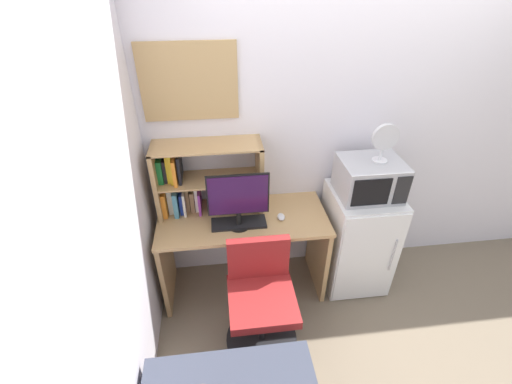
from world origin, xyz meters
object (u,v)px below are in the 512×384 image
at_px(keyboard, 239,223).
at_px(mini_fridge, 357,238).
at_px(computer_mouse, 281,217).
at_px(microwave, 370,178).
at_px(desk_chair, 261,303).
at_px(wall_corkboard, 189,82).
at_px(monitor, 238,198).
at_px(hutch_bookshelf, 193,180).
at_px(desk_fan, 385,140).

relative_size(keyboard, mini_fridge, 0.45).
xyz_separation_m(computer_mouse, microwave, (0.68, 0.05, 0.27)).
distance_m(keyboard, computer_mouse, 0.33).
height_order(computer_mouse, microwave, microwave).
distance_m(computer_mouse, desk_chair, 0.66).
bearing_deg(computer_mouse, keyboard, -175.37).
height_order(computer_mouse, wall_corkboard, wall_corkboard).
distance_m(monitor, computer_mouse, 0.41).
relative_size(hutch_bookshelf, mini_fridge, 0.88).
distance_m(hutch_bookshelf, monitor, 0.42).
bearing_deg(hutch_bookshelf, computer_mouse, -18.05).
bearing_deg(computer_mouse, mini_fridge, 3.66).
distance_m(monitor, desk_fan, 1.12).
xyz_separation_m(computer_mouse, mini_fridge, (0.68, 0.04, -0.33)).
relative_size(mini_fridge, microwave, 1.99).
height_order(keyboard, wall_corkboard, wall_corkboard).
relative_size(mini_fridge, desk_fan, 3.11).
bearing_deg(monitor, desk_fan, 4.50).
bearing_deg(microwave, hutch_bookshelf, 172.88).
bearing_deg(monitor, mini_fridge, 4.89).
xyz_separation_m(desk_fan, desk_chair, (-0.95, -0.50, -1.01)).
distance_m(monitor, desk_chair, 0.78).
bearing_deg(wall_corkboard, hutch_bookshelf, -109.01).
xyz_separation_m(microwave, desk_fan, (0.05, -0.01, 0.32)).
relative_size(keyboard, desk_chair, 0.49).
bearing_deg(wall_corkboard, desk_chair, -63.08).
bearing_deg(microwave, desk_chair, -150.78).
distance_m(computer_mouse, wall_corkboard, 1.19).
distance_m(hutch_bookshelf, desk_fan, 1.44).
bearing_deg(mini_fridge, microwave, 89.88).
height_order(mini_fridge, wall_corkboard, wall_corkboard).
height_order(microwave, desk_fan, desk_fan).
xyz_separation_m(keyboard, computer_mouse, (0.33, 0.03, 0.01)).
bearing_deg(desk_fan, desk_chair, -152.35).
bearing_deg(microwave, computer_mouse, -176.09).
xyz_separation_m(microwave, wall_corkboard, (-1.30, 0.28, 0.69)).
bearing_deg(mini_fridge, desk_chair, -150.93).
bearing_deg(mini_fridge, monitor, -175.11).
relative_size(hutch_bookshelf, computer_mouse, 9.29).
distance_m(microwave, wall_corkboard, 1.49).
height_order(monitor, wall_corkboard, wall_corkboard).
xyz_separation_m(desk_chair, wall_corkboard, (-0.40, 0.79, 1.38)).
height_order(hutch_bookshelf, monitor, hutch_bookshelf).
distance_m(microwave, desk_fan, 0.32).
height_order(desk_chair, wall_corkboard, wall_corkboard).
distance_m(keyboard, desk_chair, 0.61).
bearing_deg(monitor, computer_mouse, 7.41).
xyz_separation_m(monitor, keyboard, (-0.00, 0.02, -0.24)).
bearing_deg(monitor, microwave, 5.06).
xyz_separation_m(hutch_bookshelf, keyboard, (0.32, -0.24, -0.26)).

